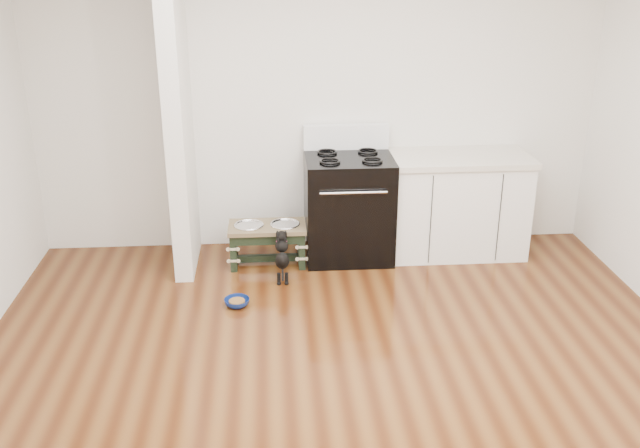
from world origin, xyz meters
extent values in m
plane|color=#3F1C0B|center=(0.00, 0.00, 0.00)|extent=(5.00, 5.00, 0.00)
plane|color=silver|center=(0.00, 2.50, 1.35)|extent=(5.00, 0.00, 5.00)
cube|color=silver|center=(-1.18, 2.10, 1.35)|extent=(0.15, 0.80, 2.70)
cube|color=black|center=(0.25, 2.15, 0.46)|extent=(0.76, 0.65, 0.92)
cube|color=black|center=(0.25, 1.84, 0.40)|extent=(0.58, 0.02, 0.50)
cylinder|color=silver|center=(0.25, 1.80, 0.72)|extent=(0.56, 0.02, 0.02)
cube|color=white|center=(0.25, 2.43, 1.03)|extent=(0.76, 0.08, 0.22)
torus|color=black|center=(0.07, 2.01, 0.93)|extent=(0.18, 0.18, 0.02)
torus|color=black|center=(0.43, 2.01, 0.93)|extent=(0.18, 0.18, 0.02)
torus|color=black|center=(0.07, 2.29, 0.93)|extent=(0.18, 0.18, 0.02)
torus|color=black|center=(0.43, 2.29, 0.93)|extent=(0.18, 0.18, 0.02)
cube|color=white|center=(1.23, 2.18, 0.43)|extent=(1.20, 0.60, 0.86)
cube|color=beige|center=(1.23, 2.18, 0.89)|extent=(1.24, 0.64, 0.05)
cube|color=black|center=(1.23, 1.92, 0.05)|extent=(1.20, 0.06, 0.10)
cube|color=black|center=(-0.77, 2.02, 0.17)|extent=(0.06, 0.32, 0.33)
cube|color=black|center=(-0.18, 2.02, 0.17)|extent=(0.06, 0.32, 0.33)
cube|color=black|center=(-0.47, 1.87, 0.29)|extent=(0.53, 0.03, 0.08)
cube|color=black|center=(-0.47, 2.02, 0.06)|extent=(0.53, 0.06, 0.06)
cube|color=brown|center=(-0.47, 2.02, 0.35)|extent=(0.67, 0.36, 0.04)
cylinder|color=silver|center=(-0.63, 2.02, 0.35)|extent=(0.23, 0.23, 0.04)
cylinder|color=silver|center=(-0.32, 2.02, 0.35)|extent=(0.23, 0.23, 0.04)
torus|color=silver|center=(-0.63, 2.02, 0.37)|extent=(0.26, 0.26, 0.02)
torus|color=silver|center=(-0.32, 2.02, 0.37)|extent=(0.26, 0.26, 0.02)
cylinder|color=black|center=(-0.39, 1.61, 0.05)|extent=(0.03, 0.03, 0.10)
cylinder|color=black|center=(-0.32, 1.61, 0.05)|extent=(0.03, 0.03, 0.10)
sphere|color=black|center=(-0.39, 1.60, 0.01)|extent=(0.04, 0.04, 0.04)
sphere|color=black|center=(-0.32, 1.60, 0.01)|extent=(0.04, 0.04, 0.04)
ellipsoid|color=black|center=(-0.35, 1.67, 0.18)|extent=(0.12, 0.27, 0.24)
sphere|color=black|center=(-0.35, 1.76, 0.28)|extent=(0.11, 0.11, 0.11)
sphere|color=black|center=(-0.35, 1.79, 0.35)|extent=(0.10, 0.10, 0.10)
sphere|color=black|center=(-0.39, 1.85, 0.35)|extent=(0.03, 0.03, 0.03)
sphere|color=black|center=(-0.32, 1.85, 0.35)|extent=(0.03, 0.03, 0.03)
cylinder|color=black|center=(-0.35, 1.56, 0.11)|extent=(0.02, 0.08, 0.09)
torus|color=#E24274|center=(-0.35, 1.78, 0.32)|extent=(0.09, 0.06, 0.08)
imported|color=navy|center=(-0.72, 1.25, 0.03)|extent=(0.24, 0.24, 0.06)
cylinder|color=brown|center=(-0.72, 1.25, 0.04)|extent=(0.13, 0.13, 0.03)
camera|label=1|loc=(-0.44, -3.72, 2.67)|focal=40.00mm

